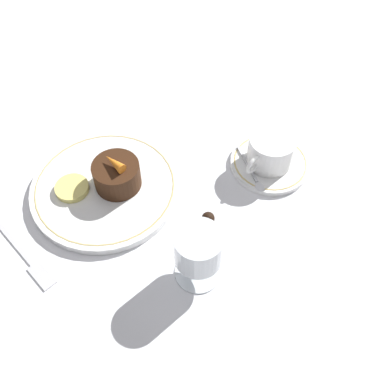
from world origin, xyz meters
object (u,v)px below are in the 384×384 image
object	(u,v)px
coffee_cup	(271,150)
dessert_cake	(115,174)
fork	(24,254)
wine_glass	(198,251)
dinner_plate	(105,188)

from	to	relation	value
coffee_cup	dessert_cake	world-z (taller)	coffee_cup
fork	dessert_cake	size ratio (longest dim) A/B	2.48
wine_glass	dessert_cake	distance (m)	0.22
coffee_cup	dessert_cake	distance (m)	0.27
wine_glass	dinner_plate	bearing A→B (deg)	-91.09
coffee_cup	dinner_plate	bearing A→B (deg)	-34.76
dinner_plate	wine_glass	size ratio (longest dim) A/B	2.50
wine_glass	dessert_cake	bearing A→B (deg)	-96.33
wine_glass	dessert_cake	xyz separation A→B (m)	(-0.02, -0.21, -0.03)
dinner_plate	dessert_cake	world-z (taller)	dessert_cake
dinner_plate	fork	world-z (taller)	dinner_plate
dinner_plate	dessert_cake	bearing A→B (deg)	153.57
dessert_cake	coffee_cup	bearing A→B (deg)	144.58
dinner_plate	fork	size ratio (longest dim) A/B	1.30
coffee_cup	dessert_cake	size ratio (longest dim) A/B	1.36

